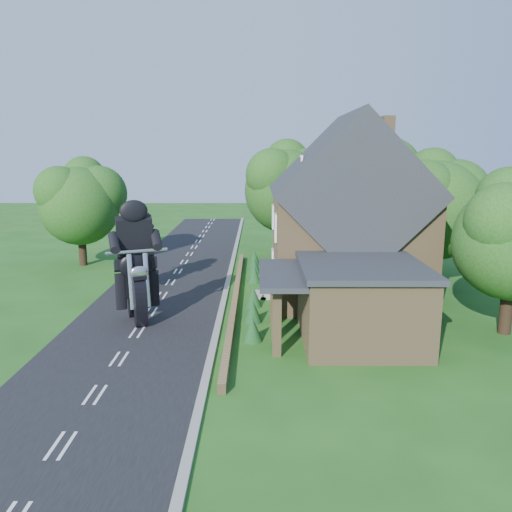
{
  "coord_description": "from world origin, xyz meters",
  "views": [
    {
      "loc": [
        5.52,
        -21.6,
        8.07
      ],
      "look_at": [
        5.44,
        3.81,
        2.8
      ],
      "focal_mm": 35.0,
      "sensor_mm": 36.0,
      "label": 1
    }
  ],
  "objects_px": {
    "house": "(347,221)",
    "motorcycle_lead": "(138,305)",
    "garden_wall": "(236,297)",
    "motorcycle_follow": "(142,275)",
    "annex": "(358,301)"
  },
  "relations": [
    {
      "from": "house",
      "to": "annex",
      "type": "relative_size",
      "value": 1.45
    },
    {
      "from": "garden_wall",
      "to": "motorcycle_follow",
      "type": "relative_size",
      "value": 13.04
    },
    {
      "from": "house",
      "to": "motorcycle_follow",
      "type": "height_order",
      "value": "house"
    },
    {
      "from": "annex",
      "to": "motorcycle_follow",
      "type": "height_order",
      "value": "annex"
    },
    {
      "from": "motorcycle_lead",
      "to": "motorcycle_follow",
      "type": "xyz_separation_m",
      "value": [
        -1.26,
        6.39,
        -0.1
      ]
    },
    {
      "from": "garden_wall",
      "to": "motorcycle_lead",
      "type": "xyz_separation_m",
      "value": [
        -4.57,
        -3.55,
        0.69
      ]
    },
    {
      "from": "house",
      "to": "motorcycle_lead",
      "type": "relative_size",
      "value": 5.35
    },
    {
      "from": "motorcycle_follow",
      "to": "house",
      "type": "bearing_deg",
      "value": -164.56
    },
    {
      "from": "house",
      "to": "motorcycle_lead",
      "type": "bearing_deg",
      "value": -157.08
    },
    {
      "from": "house",
      "to": "motorcycle_follow",
      "type": "bearing_deg",
      "value": 171.29
    },
    {
      "from": "garden_wall",
      "to": "house",
      "type": "distance_m",
      "value": 7.52
    },
    {
      "from": "annex",
      "to": "motorcycle_lead",
      "type": "relative_size",
      "value": 3.69
    },
    {
      "from": "garden_wall",
      "to": "house",
      "type": "height_order",
      "value": "house"
    },
    {
      "from": "annex",
      "to": "house",
      "type": "bearing_deg",
      "value": 84.76
    },
    {
      "from": "garden_wall",
      "to": "motorcycle_lead",
      "type": "distance_m",
      "value": 5.82
    }
  ]
}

